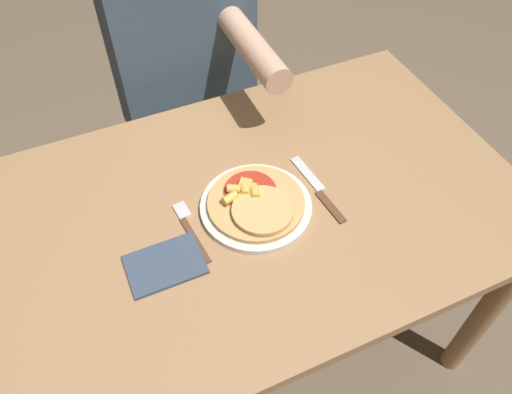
{
  "coord_description": "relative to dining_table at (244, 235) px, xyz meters",
  "views": [
    {
      "loc": [
        -0.26,
        -0.65,
        1.59
      ],
      "look_at": [
        0.03,
        -0.02,
        0.76
      ],
      "focal_mm": 35.0,
      "sensor_mm": 36.0,
      "label": 1
    }
  ],
  "objects": [
    {
      "name": "fork",
      "position": [
        -0.13,
        -0.01,
        0.11
      ],
      "size": [
        0.03,
        0.18,
        0.0
      ],
      "color": "brown",
      "rests_on": "dining_table"
    },
    {
      "name": "knife",
      "position": [
        0.18,
        -0.03,
        0.11
      ],
      "size": [
        0.03,
        0.22,
        0.0
      ],
      "color": "brown",
      "rests_on": "dining_table"
    },
    {
      "name": "plate",
      "position": [
        0.03,
        -0.02,
        0.11
      ],
      "size": [
        0.25,
        0.25,
        0.01
      ],
      "color": "silver",
      "rests_on": "dining_table"
    },
    {
      "name": "dining_table",
      "position": [
        0.0,
        0.0,
        0.0
      ],
      "size": [
        1.28,
        0.77,
        0.72
      ],
      "color": "#9E754C",
      "rests_on": "ground_plane"
    },
    {
      "name": "person_diner",
      "position": [
        0.06,
        0.58,
        0.1
      ],
      "size": [
        0.39,
        0.52,
        1.23
      ],
      "color": "#2D2D38",
      "rests_on": "ground_plane"
    },
    {
      "name": "pizza",
      "position": [
        0.02,
        -0.02,
        0.13
      ],
      "size": [
        0.22,
        0.22,
        0.04
      ],
      "color": "tan",
      "rests_on": "plate"
    },
    {
      "name": "ground_plane",
      "position": [
        0.0,
        0.0,
        -0.62
      ],
      "size": [
        8.0,
        8.0,
        0.0
      ],
      "primitive_type": "plane",
      "color": "brown"
    },
    {
      "name": "napkin",
      "position": [
        -0.2,
        -0.08,
        0.11
      ],
      "size": [
        0.15,
        0.11,
        0.01
      ],
      "color": "#38475B",
      "rests_on": "dining_table"
    }
  ]
}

